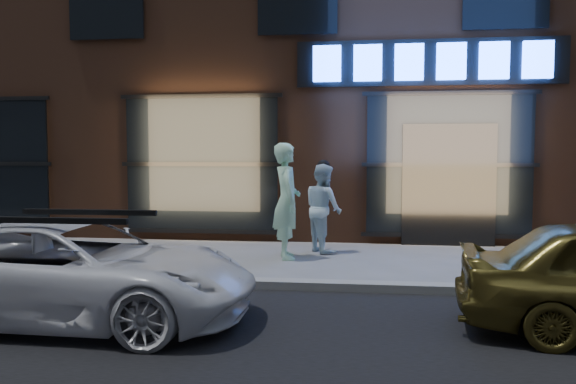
% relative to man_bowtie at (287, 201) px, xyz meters
% --- Properties ---
extents(ground, '(90.00, 90.00, 0.00)m').
position_rel_man_bowtie_xyz_m(ground, '(3.00, -2.19, -1.00)').
color(ground, slate).
rests_on(ground, ground).
extents(curb, '(60.00, 0.25, 0.12)m').
position_rel_man_bowtie_xyz_m(curb, '(3.00, -2.19, -0.94)').
color(curb, gray).
rests_on(curb, ground).
extents(storefront_building, '(30.20, 8.28, 10.30)m').
position_rel_man_bowtie_xyz_m(storefront_building, '(3.00, 5.80, 4.15)').
color(storefront_building, '#54301E').
rests_on(storefront_building, ground).
extents(man_bowtie, '(0.65, 0.83, 2.01)m').
position_rel_man_bowtie_xyz_m(man_bowtie, '(0.00, 0.00, 0.00)').
color(man_bowtie, '#C2FFD0').
rests_on(man_bowtie, ground).
extents(man_cap, '(0.93, 1.00, 1.64)m').
position_rel_man_bowtie_xyz_m(man_cap, '(0.59, 0.73, -0.18)').
color(man_cap, white).
rests_on(man_cap, ground).
extents(white_suv, '(3.99, 1.87, 1.10)m').
position_rel_man_bowtie_xyz_m(white_suv, '(-1.85, -3.91, -0.45)').
color(white_suv, silver).
rests_on(white_suv, ground).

